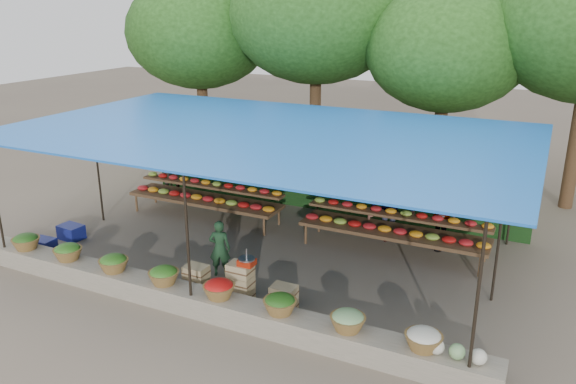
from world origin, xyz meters
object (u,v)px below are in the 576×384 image
at_px(weighing_scale, 247,261).
at_px(blue_crate_back, 71,232).
at_px(vendor_seated, 220,248).
at_px(crate_counter, 239,286).
at_px(blue_crate_front, 44,245).

xyz_separation_m(weighing_scale, blue_crate_back, (-5.29, 0.81, -0.68)).
xyz_separation_m(vendor_seated, blue_crate_back, (-4.23, 0.08, -0.43)).
relative_size(crate_counter, weighing_scale, 7.12).
bearing_deg(vendor_seated, blue_crate_front, -10.81).
distance_m(weighing_scale, blue_crate_back, 5.40).
bearing_deg(vendor_seated, crate_counter, 119.63).
bearing_deg(blue_crate_back, crate_counter, -3.82).
distance_m(vendor_seated, blue_crate_back, 4.25).
bearing_deg(crate_counter, vendor_seated, 140.22).
bearing_deg(blue_crate_front, blue_crate_back, 86.56).
bearing_deg(vendor_seated, blue_crate_back, -21.62).
distance_m(crate_counter, weighing_scale, 0.57).
relative_size(weighing_scale, vendor_seated, 0.27).
xyz_separation_m(crate_counter, vendor_seated, (-0.88, 0.74, 0.29)).
xyz_separation_m(vendor_seated, blue_crate_front, (-4.25, -0.73, -0.45)).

